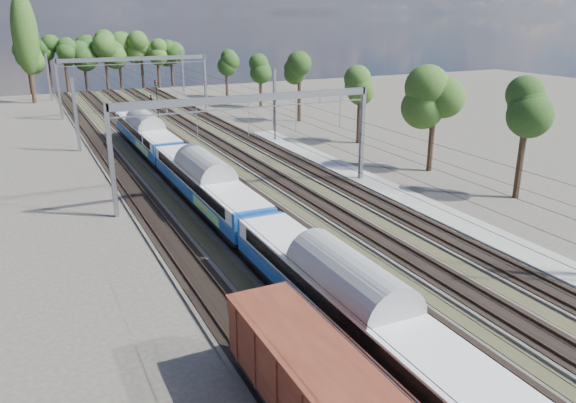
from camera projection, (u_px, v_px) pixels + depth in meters
name	position (u px, v px, depth m)	size (l,w,h in m)	color
ground	(514.00, 393.00, 24.05)	(220.00, 220.00, 0.00)	#47423A
track_bed	(199.00, 159.00, 62.43)	(21.00, 130.00, 0.34)	#47423A
platform	(432.00, 210.00, 46.02)	(3.00, 70.00, 0.30)	gray
catenary	(180.00, 93.00, 67.12)	(25.65, 130.00, 9.00)	gray
tree_belt	(162.00, 57.00, 102.16)	(40.54, 100.02, 11.68)	black
poplar	(25.00, 35.00, 97.93)	(4.40, 4.40, 19.04)	black
emu_train	(207.00, 179.00, 45.29)	(3.17, 66.91, 4.63)	black
worker	(151.00, 100.00, 98.09)	(0.73, 0.48, 1.99)	black
signal_near	(157.00, 96.00, 81.87)	(0.45, 0.41, 6.27)	black
signal_far	(275.00, 113.00, 69.91)	(0.41, 0.37, 5.85)	black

